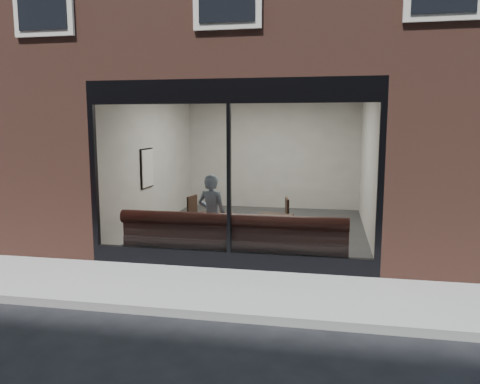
% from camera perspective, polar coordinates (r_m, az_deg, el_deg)
% --- Properties ---
extents(ground, '(120.00, 120.00, 0.00)m').
position_cam_1_polar(ground, '(6.30, -5.42, -14.84)').
color(ground, black).
rests_on(ground, ground).
extents(sidewalk_near, '(40.00, 2.00, 0.01)m').
position_cam_1_polar(sidewalk_near, '(7.19, -3.13, -11.75)').
color(sidewalk_near, gray).
rests_on(sidewalk_near, ground).
extents(kerb_near, '(40.00, 0.10, 0.12)m').
position_cam_1_polar(kerb_near, '(6.23, -5.57, -14.51)').
color(kerb_near, gray).
rests_on(kerb_near, ground).
extents(host_building_pier_left, '(2.50, 12.00, 3.20)m').
position_cam_1_polar(host_building_pier_left, '(14.61, -10.82, 4.77)').
color(host_building_pier_left, brown).
rests_on(host_building_pier_left, ground).
extents(host_building_pier_right, '(2.50, 12.00, 3.20)m').
position_cam_1_polar(host_building_pier_right, '(13.73, 19.76, 4.21)').
color(host_building_pier_right, brown).
rests_on(host_building_pier_right, ground).
extents(host_building_backfill, '(5.00, 6.00, 3.20)m').
position_cam_1_polar(host_building_backfill, '(16.65, 5.26, 5.31)').
color(host_building_backfill, brown).
rests_on(host_building_backfill, ground).
extents(cafe_floor, '(6.00, 6.00, 0.00)m').
position_cam_1_polar(cafe_floor, '(10.96, 1.98, -4.60)').
color(cafe_floor, '#2D2D30').
rests_on(cafe_floor, ground).
extents(cafe_ceiling, '(6.00, 6.00, 0.00)m').
position_cam_1_polar(cafe_ceiling, '(10.70, 2.07, 12.18)').
color(cafe_ceiling, white).
rests_on(cafe_ceiling, host_building_upper).
extents(cafe_wall_back, '(5.00, 0.00, 5.00)m').
position_cam_1_polar(cafe_wall_back, '(13.67, 3.99, 4.66)').
color(cafe_wall_back, beige).
rests_on(cafe_wall_back, ground).
extents(cafe_wall_left, '(0.00, 6.00, 6.00)m').
position_cam_1_polar(cafe_wall_left, '(11.37, -10.50, 3.80)').
color(cafe_wall_left, beige).
rests_on(cafe_wall_left, ground).
extents(cafe_wall_right, '(0.00, 6.00, 6.00)m').
position_cam_1_polar(cafe_wall_right, '(10.62, 15.44, 3.32)').
color(cafe_wall_right, beige).
rests_on(cafe_wall_right, ground).
extents(storefront_kick, '(5.00, 0.10, 0.30)m').
position_cam_1_polar(storefront_kick, '(8.12, -1.32, -8.30)').
color(storefront_kick, black).
rests_on(storefront_kick, ground).
extents(storefront_header, '(5.00, 0.10, 0.40)m').
position_cam_1_polar(storefront_header, '(7.79, -1.39, 12.21)').
color(storefront_header, black).
rests_on(storefront_header, host_building_upper).
extents(storefront_mullion, '(0.06, 0.10, 2.50)m').
position_cam_1_polar(storefront_mullion, '(7.83, -1.35, 1.56)').
color(storefront_mullion, black).
rests_on(storefront_mullion, storefront_kick).
extents(storefront_glass, '(4.80, 0.00, 4.80)m').
position_cam_1_polar(storefront_glass, '(7.80, -1.40, 1.54)').
color(storefront_glass, white).
rests_on(storefront_glass, storefront_kick).
extents(banquette, '(4.00, 0.55, 0.45)m').
position_cam_1_polar(banquette, '(8.47, -0.74, -7.05)').
color(banquette, '#381614').
rests_on(banquette, cafe_floor).
extents(person, '(0.64, 0.49, 1.55)m').
position_cam_1_polar(person, '(8.75, -3.45, -2.86)').
color(person, '#96AFCA').
rests_on(person, cafe_floor).
extents(cafe_table_left, '(0.85, 0.85, 0.04)m').
position_cam_1_polar(cafe_table_left, '(9.00, -3.42, -2.79)').
color(cafe_table_left, black).
rests_on(cafe_table_left, cafe_floor).
extents(cafe_table_right, '(0.76, 0.76, 0.04)m').
position_cam_1_polar(cafe_table_right, '(8.78, 4.02, -3.07)').
color(cafe_table_right, black).
rests_on(cafe_table_right, cafe_floor).
extents(cafe_chair_left, '(0.47, 0.47, 0.04)m').
position_cam_1_polar(cafe_chair_left, '(10.24, -6.75, -4.31)').
color(cafe_chair_left, black).
rests_on(cafe_chair_left, cafe_floor).
extents(cafe_chair_right, '(0.54, 0.54, 0.04)m').
position_cam_1_polar(cafe_chair_right, '(9.81, 4.60, -4.85)').
color(cafe_chair_right, black).
rests_on(cafe_chair_right, cafe_floor).
extents(wall_poster, '(0.02, 0.64, 0.85)m').
position_cam_1_polar(wall_poster, '(10.92, -11.20, 2.86)').
color(wall_poster, white).
rests_on(wall_poster, cafe_wall_left).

